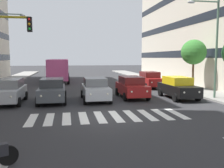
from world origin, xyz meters
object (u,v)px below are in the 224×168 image
(car_3, at_px, (52,90))
(street_tree_1, at_px, (194,52))
(street_lamp_left, at_px, (212,39))
(bus_behind_traffic, at_px, (59,68))
(car_0, at_px, (178,87))
(car_row2_0, at_px, (150,79))
(car_4, at_px, (9,91))
(car_1, at_px, (132,87))
(street_lamp_right, at_px, (2,42))
(car_2, at_px, (95,89))

(car_3, relative_size, street_tree_1, 0.92)
(street_lamp_left, bearing_deg, bus_behind_traffic, -54.90)
(car_0, height_order, car_row2_0, same)
(car_4, xyz_separation_m, street_lamp_left, (-14.90, 1.15, 3.71))
(street_lamp_left, height_order, street_tree_1, street_lamp_left)
(car_3, xyz_separation_m, car_4, (2.97, -0.01, 0.00))
(bus_behind_traffic, distance_m, street_tree_1, 17.85)
(car_4, distance_m, bus_behind_traffic, 16.13)
(car_4, height_order, street_tree_1, street_tree_1)
(car_row2_0, bearing_deg, car_0, 88.60)
(car_1, distance_m, street_tree_1, 8.20)
(street_lamp_right, xyz_separation_m, street_tree_1, (-18.58, 4.76, -1.02))
(car_4, distance_m, car_row2_0, 14.69)
(car_0, relative_size, car_1, 1.00)
(car_1, relative_size, car_4, 1.00)
(car_1, relative_size, car_row2_0, 1.00)
(car_2, distance_m, street_lamp_right, 12.75)
(car_3, relative_size, car_row2_0, 1.00)
(car_row2_0, distance_m, bus_behind_traffic, 13.25)
(car_4, height_order, car_row2_0, same)
(car_2, xyz_separation_m, street_lamp_right, (8.52, -8.66, 3.89))
(car_1, height_order, car_3, same)
(car_2, bearing_deg, street_tree_1, -158.82)
(car_1, relative_size, car_2, 1.00)
(car_4, relative_size, car_row2_0, 1.00)
(bus_behind_traffic, height_order, street_lamp_left, street_lamp_left)
(car_3, height_order, car_row2_0, same)
(car_2, height_order, street_lamp_left, street_lamp_left)
(car_0, distance_m, car_row2_0, 7.22)
(street_lamp_left, bearing_deg, car_2, -7.95)
(car_3, xyz_separation_m, street_lamp_right, (5.35, -8.74, 3.89))
(car_0, xyz_separation_m, bus_behind_traffic, (9.73, -15.97, 0.97))
(car_1, height_order, street_tree_1, street_tree_1)
(bus_behind_traffic, bearing_deg, street_lamp_left, 125.10)
(street_lamp_left, bearing_deg, car_0, -24.42)
(car_4, bearing_deg, bus_behind_traffic, -100.64)
(car_3, relative_size, street_lamp_right, 0.58)
(car_1, distance_m, street_lamp_right, 14.51)
(car_row2_0, distance_m, street_tree_1, 5.37)
(car_0, distance_m, car_3, 9.73)
(car_row2_0, relative_size, street_lamp_right, 0.58)
(car_1, bearing_deg, street_lamp_right, -34.24)
(street_tree_1, bearing_deg, street_lamp_right, -14.36)
(bus_behind_traffic, distance_m, street_lamp_right, 9.35)
(car_0, relative_size, bus_behind_traffic, 0.42)
(street_lamp_left, distance_m, street_tree_1, 5.35)
(car_row2_0, bearing_deg, bus_behind_traffic, -41.45)
(car_4, xyz_separation_m, street_lamp_right, (2.38, -8.73, 3.89))
(street_lamp_right, bearing_deg, street_tree_1, 165.64)
(car_0, height_order, street_lamp_left, street_lamp_left)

